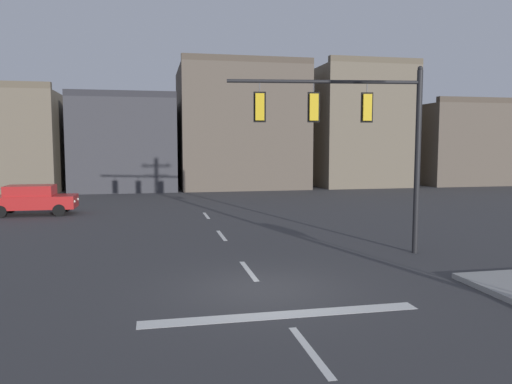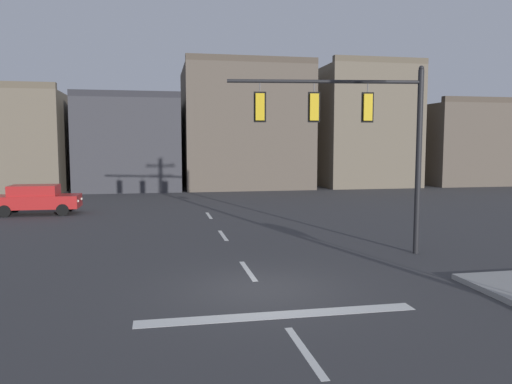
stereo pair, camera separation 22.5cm
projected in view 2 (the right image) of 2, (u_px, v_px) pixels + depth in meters
ground_plane at (261, 290)px, 13.15m from camera, size 400.00×400.00×0.00m
stop_bar_paint at (279, 315)px, 11.19m from camera, size 6.40×0.50×0.01m
lane_centreline at (248, 271)px, 15.10m from camera, size 0.16×26.40×0.01m
signal_mast_near_side at (357, 125)px, 17.02m from camera, size 6.65×1.10×6.49m
car_lot_nearside at (37, 199)px, 27.20m from camera, size 4.48×1.97×1.61m
building_row at (261, 136)px, 45.38m from camera, size 53.15×11.62×11.16m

